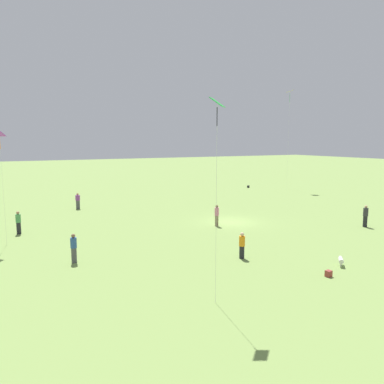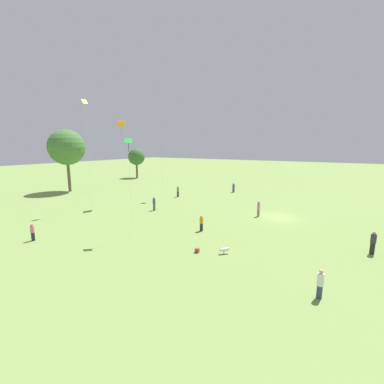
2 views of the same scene
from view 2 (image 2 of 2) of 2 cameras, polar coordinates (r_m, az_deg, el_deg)
ground_plane at (r=32.83m, az=18.42°, el=-5.34°), size 240.00×240.00×0.00m
tree_1 at (r=53.24m, az=-26.12°, el=8.87°), size 6.50×6.50×11.49m
tree_2 at (r=70.77m, az=-12.26°, el=7.62°), size 4.41×4.41×7.83m
person_0 at (r=32.30m, az=14.56°, el=-3.67°), size 0.49×0.49×1.86m
person_1 at (r=48.23m, az=9.22°, el=0.94°), size 0.52×0.52×1.74m
person_2 at (r=34.53m, az=-8.42°, el=-2.63°), size 0.39×0.39×1.79m
person_3 at (r=16.90m, az=26.59°, el=-17.78°), size 0.37×0.37×1.74m
person_4 at (r=26.08m, az=2.10°, el=-6.91°), size 0.44×0.44×1.67m
person_5 at (r=43.29m, az=-3.16°, el=0.10°), size 0.48×0.48×1.83m
person_6 at (r=25.20m, az=35.26°, el=-9.20°), size 0.56×0.56×1.88m
person_7 at (r=27.60m, az=-31.91°, el=-7.60°), size 0.49×0.49×1.59m
kite_0 at (r=24.02m, az=-13.93°, el=9.87°), size 0.88×0.88×9.17m
kite_1 at (r=36.79m, az=-22.66°, el=16.47°), size 0.72×0.48×14.31m
kite_2 at (r=40.81m, az=-6.74°, el=8.68°), size 0.89×0.87×8.05m
kite_5 at (r=38.34m, az=-15.49°, el=13.89°), size 1.37×1.24×11.90m
dog_0 at (r=21.12m, az=7.32°, el=-12.56°), size 0.70×0.69×0.52m
picnic_bag_1 at (r=21.27m, az=1.14°, el=-12.86°), size 0.32×0.35×0.34m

